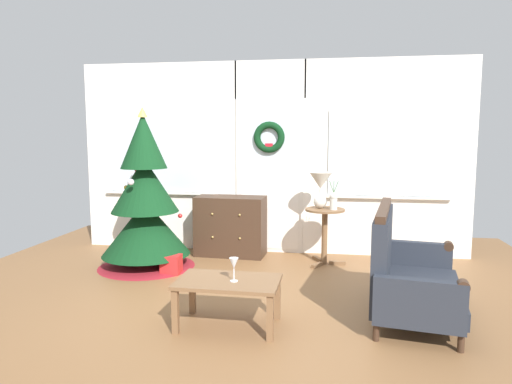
% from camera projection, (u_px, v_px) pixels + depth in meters
% --- Properties ---
extents(ground_plane, '(6.76, 6.76, 0.00)m').
position_uv_depth(ground_plane, '(242.00, 306.00, 4.25)').
color(ground_plane, brown).
extents(back_wall_with_door, '(5.20, 0.19, 2.55)m').
position_uv_depth(back_wall_with_door, '(270.00, 157.00, 6.14)').
color(back_wall_with_door, white).
rests_on(back_wall_with_door, ground).
extents(christmas_tree, '(1.15, 1.15, 1.90)m').
position_uv_depth(christmas_tree, '(145.00, 207.00, 5.46)').
color(christmas_tree, '#4C331E').
rests_on(christmas_tree, ground).
extents(dresser_cabinet, '(0.92, 0.48, 0.78)m').
position_uv_depth(dresser_cabinet, '(231.00, 226.00, 6.04)').
color(dresser_cabinet, '#3D281C').
rests_on(dresser_cabinet, ground).
extents(settee_sofa, '(0.90, 1.45, 0.96)m').
position_uv_depth(settee_sofa, '(405.00, 273.00, 4.01)').
color(settee_sofa, '#3D281C').
rests_on(settee_sofa, ground).
extents(side_table, '(0.50, 0.48, 0.69)m').
position_uv_depth(side_table, '(325.00, 225.00, 5.60)').
color(side_table, brown).
rests_on(side_table, ground).
extents(table_lamp, '(0.28, 0.28, 0.44)m').
position_uv_depth(table_lamp, '(320.00, 185.00, 5.59)').
color(table_lamp, silver).
rests_on(table_lamp, side_table).
extents(flower_vase, '(0.11, 0.10, 0.35)m').
position_uv_depth(flower_vase, '(334.00, 200.00, 5.48)').
color(flower_vase, beige).
rests_on(flower_vase, side_table).
extents(coffee_table, '(0.85, 0.54, 0.39)m').
position_uv_depth(coffee_table, '(228.00, 287.00, 3.77)').
color(coffee_table, brown).
rests_on(coffee_table, ground).
extents(wine_glass, '(0.08, 0.08, 0.20)m').
position_uv_depth(wine_glass, '(234.00, 264.00, 3.71)').
color(wine_glass, silver).
rests_on(wine_glass, coffee_table).
extents(gift_box, '(0.21, 0.19, 0.21)m').
position_uv_depth(gift_box, '(171.00, 264.00, 5.25)').
color(gift_box, red).
rests_on(gift_box, ground).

